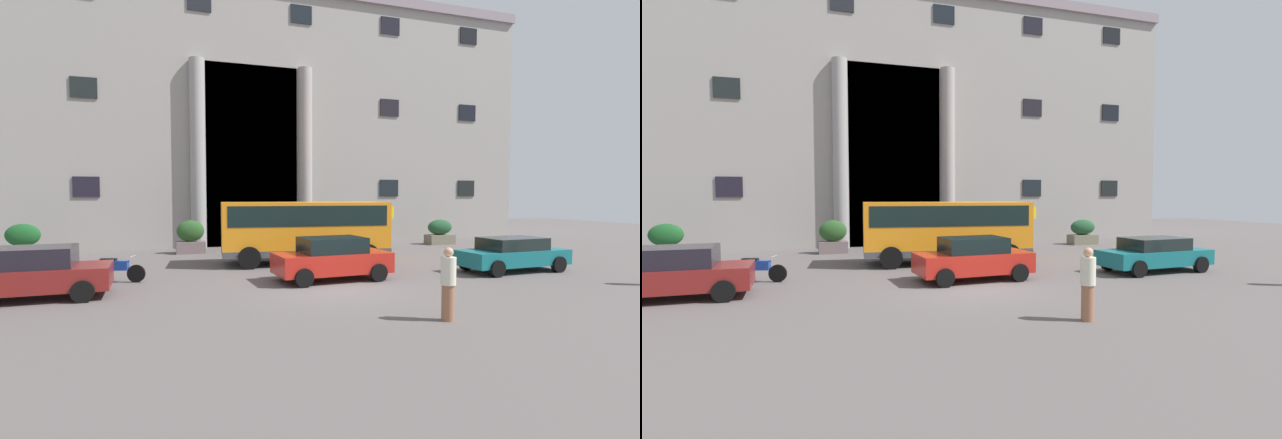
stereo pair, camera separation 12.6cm
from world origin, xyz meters
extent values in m
cube|color=#5E5654|center=(0.00, 0.00, -0.06)|extent=(80.00, 64.00, 0.12)
cube|color=#9A958F|center=(0.00, 17.50, 7.63)|extent=(36.12, 9.00, 15.25)
cube|color=black|center=(-0.03, 13.06, 5.15)|extent=(5.28, 0.12, 10.31)
cylinder|color=#979492|center=(-3.09, 12.75, 5.15)|extent=(0.84, 0.84, 10.31)
cylinder|color=#9D918D|center=(3.03, 12.75, 5.15)|extent=(0.84, 0.84, 10.31)
cube|color=black|center=(-8.67, 12.96, 3.36)|extent=(1.27, 0.08, 1.05)
cube|color=black|center=(8.67, 12.96, 3.36)|extent=(1.27, 0.08, 1.05)
cube|color=black|center=(14.45, 12.96, 3.36)|extent=(1.27, 0.08, 1.05)
cube|color=black|center=(-8.67, 12.96, 8.39)|extent=(1.27, 0.08, 1.05)
cube|color=black|center=(8.67, 12.96, 8.39)|extent=(1.27, 0.08, 1.05)
cube|color=black|center=(14.45, 12.96, 8.39)|extent=(1.27, 0.08, 1.05)
cube|color=black|center=(-2.89, 12.96, 13.42)|extent=(1.27, 0.08, 1.05)
cube|color=black|center=(2.89, 12.96, 13.42)|extent=(1.27, 0.08, 1.05)
cube|color=black|center=(8.67, 12.96, 13.42)|extent=(1.27, 0.08, 1.05)
cube|color=black|center=(14.45, 12.96, 13.42)|extent=(1.27, 0.08, 1.05)
cube|color=orange|center=(0.76, 5.50, 1.54)|extent=(7.26, 3.13, 2.19)
cube|color=black|center=(0.76, 5.50, 2.09)|extent=(6.84, 3.12, 0.84)
cube|color=black|center=(4.19, 5.11, 1.90)|extent=(0.28, 1.98, 1.06)
cube|color=#46484B|center=(0.76, 5.50, 0.57)|extent=(7.26, 3.17, 0.24)
cylinder|color=black|center=(3.34, 6.40, 0.45)|extent=(0.93, 0.38, 0.90)
cylinder|color=black|center=(3.07, 4.05, 0.45)|extent=(0.93, 0.38, 0.90)
cylinder|color=black|center=(-1.56, 6.95, 0.45)|extent=(0.93, 0.38, 0.90)
cylinder|color=black|center=(-1.82, 4.60, 0.45)|extent=(0.93, 0.38, 0.90)
cylinder|color=#979316|center=(5.56, 6.90, 1.16)|extent=(0.08, 0.08, 2.33)
cube|color=yellow|center=(5.56, 6.87, 2.08)|extent=(0.44, 0.03, 0.60)
cube|color=slate|center=(-3.68, 10.55, 0.30)|extent=(1.41, 0.80, 0.59)
ellipsoid|color=#275122|center=(-3.68, 10.55, 1.13)|extent=(1.35, 0.72, 1.08)
cube|color=gray|center=(3.41, 10.22, 0.24)|extent=(1.90, 0.95, 0.47)
ellipsoid|color=#145020|center=(3.41, 10.22, 0.97)|extent=(1.83, 0.85, 1.00)
cube|color=gray|center=(-10.96, 10.33, 0.32)|extent=(1.49, 0.74, 0.64)
ellipsoid|color=#194F21|center=(-10.96, 10.33, 1.15)|extent=(1.43, 0.66, 1.02)
cube|color=#6F6B57|center=(10.64, 10.21, 0.28)|extent=(1.64, 0.87, 0.56)
ellipsoid|color=#204C2B|center=(10.64, 10.21, 1.01)|extent=(1.58, 0.78, 0.90)
cube|color=red|center=(0.45, 1.32, 0.62)|extent=(4.05, 1.94, 0.69)
cube|color=black|center=(0.45, 1.32, 1.23)|extent=(2.22, 1.64, 0.53)
cylinder|color=black|center=(1.75, 2.26, 0.31)|extent=(0.63, 0.23, 0.62)
cylinder|color=black|center=(1.84, 0.51, 0.31)|extent=(0.63, 0.23, 0.62)
cylinder|color=black|center=(-0.94, 2.12, 0.31)|extent=(0.63, 0.23, 0.62)
cylinder|color=black|center=(-0.86, 0.38, 0.31)|extent=(0.63, 0.23, 0.62)
cube|color=maroon|center=(-8.68, 1.31, 0.59)|extent=(4.19, 1.92, 0.65)
cube|color=black|center=(-8.68, 1.31, 1.21)|extent=(2.27, 1.68, 0.57)
cylinder|color=black|center=(-7.26, 2.27, 0.31)|extent=(0.62, 0.20, 0.62)
cylinder|color=black|center=(-7.25, 0.38, 0.31)|extent=(0.62, 0.20, 0.62)
cube|color=#156A6F|center=(7.68, 0.78, 0.56)|extent=(4.40, 1.89, 0.58)
cube|color=black|center=(7.68, 0.78, 1.08)|extent=(2.40, 1.60, 0.47)
cylinder|color=black|center=(9.12, 1.70, 0.31)|extent=(0.63, 0.22, 0.62)
cylinder|color=black|center=(9.19, -0.02, 0.31)|extent=(0.63, 0.22, 0.62)
cylinder|color=black|center=(6.18, 1.59, 0.31)|extent=(0.63, 0.22, 0.62)
cylinder|color=black|center=(6.24, -0.13, 0.31)|extent=(0.63, 0.22, 0.62)
cylinder|color=black|center=(-5.97, 3.09, 0.30)|extent=(0.60, 0.27, 0.60)
cylinder|color=black|center=(-7.37, 3.52, 0.30)|extent=(0.61, 0.29, 0.60)
cube|color=#20429F|center=(-6.67, 3.30, 0.58)|extent=(0.97, 0.50, 0.32)
cube|color=black|center=(-6.84, 3.36, 0.76)|extent=(0.56, 0.34, 0.12)
cylinder|color=#A5A5A8|center=(-6.08, 3.12, 0.88)|extent=(0.19, 0.53, 0.03)
cylinder|color=#956244|center=(1.19, -4.51, 0.43)|extent=(0.30, 0.30, 0.85)
cylinder|color=beige|center=(1.19, -4.51, 1.18)|extent=(0.36, 0.36, 0.66)
sphere|color=tan|center=(1.19, -4.51, 1.63)|extent=(0.23, 0.23, 0.23)
camera|label=1|loc=(-5.29, -13.96, 3.00)|focal=26.58mm
camera|label=2|loc=(-5.17, -14.00, 3.00)|focal=26.58mm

